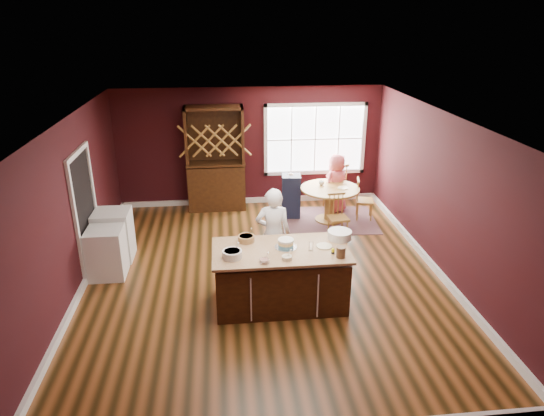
{
  "coord_description": "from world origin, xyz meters",
  "views": [
    {
      "loc": [
        -0.64,
        -7.27,
        4.16
      ],
      "look_at": [
        0.18,
        0.46,
        1.05
      ],
      "focal_mm": 32.0,
      "sensor_mm": 36.0,
      "label": 1
    }
  ],
  "objects_px": {
    "toddler": "(293,181)",
    "dryer": "(114,235)",
    "chair_north": "(335,185)",
    "chair_east": "(365,199)",
    "hutch": "(216,159)",
    "kitchen_island": "(280,278)",
    "chair_south": "(338,216)",
    "dining_table": "(330,197)",
    "seated_woman": "(336,184)",
    "high_chair": "(291,195)",
    "layer_cake": "(286,243)",
    "washer": "(107,253)",
    "baker": "(273,234)"
  },
  "relations": [
    {
      "from": "hutch",
      "to": "layer_cake",
      "type": "bearing_deg",
      "value": -75.57
    },
    {
      "from": "toddler",
      "to": "dining_table",
      "type": "bearing_deg",
      "value": -25.02
    },
    {
      "from": "chair_south",
      "to": "chair_north",
      "type": "relative_size",
      "value": 0.85
    },
    {
      "from": "chair_south",
      "to": "dryer",
      "type": "bearing_deg",
      "value": -179.64
    },
    {
      "from": "baker",
      "to": "washer",
      "type": "distance_m",
      "value": 2.83
    },
    {
      "from": "seated_woman",
      "to": "hutch",
      "type": "relative_size",
      "value": 0.57
    },
    {
      "from": "chair_east",
      "to": "washer",
      "type": "relative_size",
      "value": 1.07
    },
    {
      "from": "seated_woman",
      "to": "washer",
      "type": "bearing_deg",
      "value": -5.18
    },
    {
      "from": "chair_east",
      "to": "washer",
      "type": "xyz_separation_m",
      "value": [
        -5.03,
        -1.97,
        -0.03
      ]
    },
    {
      "from": "layer_cake",
      "to": "hutch",
      "type": "bearing_deg",
      "value": 104.43
    },
    {
      "from": "baker",
      "to": "toddler",
      "type": "relative_size",
      "value": 6.15
    },
    {
      "from": "chair_east",
      "to": "chair_north",
      "type": "relative_size",
      "value": 0.86
    },
    {
      "from": "chair_east",
      "to": "dining_table",
      "type": "bearing_deg",
      "value": 104.77
    },
    {
      "from": "layer_cake",
      "to": "seated_woman",
      "type": "bearing_deg",
      "value": 65.5
    },
    {
      "from": "chair_south",
      "to": "dining_table",
      "type": "bearing_deg",
      "value": 83.53
    },
    {
      "from": "chair_south",
      "to": "chair_north",
      "type": "xyz_separation_m",
      "value": [
        0.3,
        1.63,
        0.08
      ]
    },
    {
      "from": "high_chair",
      "to": "toddler",
      "type": "distance_m",
      "value": 0.32
    },
    {
      "from": "baker",
      "to": "seated_woman",
      "type": "height_order",
      "value": "baker"
    },
    {
      "from": "chair_north",
      "to": "dryer",
      "type": "bearing_deg",
      "value": -5.33
    },
    {
      "from": "toddler",
      "to": "hutch",
      "type": "xyz_separation_m",
      "value": [
        -1.65,
        0.65,
        0.36
      ]
    },
    {
      "from": "washer",
      "to": "dryer",
      "type": "distance_m",
      "value": 0.64
    },
    {
      "from": "high_chair",
      "to": "hutch",
      "type": "bearing_deg",
      "value": 164.06
    },
    {
      "from": "kitchen_island",
      "to": "chair_north",
      "type": "height_order",
      "value": "chair_north"
    },
    {
      "from": "seated_woman",
      "to": "toddler",
      "type": "bearing_deg",
      "value": -25.87
    },
    {
      "from": "toddler",
      "to": "washer",
      "type": "xyz_separation_m",
      "value": [
        -3.5,
        -2.29,
        -0.38
      ]
    },
    {
      "from": "chair_south",
      "to": "high_chair",
      "type": "height_order",
      "value": "high_chair"
    },
    {
      "from": "chair_east",
      "to": "hutch",
      "type": "relative_size",
      "value": 0.39
    },
    {
      "from": "layer_cake",
      "to": "chair_east",
      "type": "distance_m",
      "value": 3.78
    },
    {
      "from": "chair_east",
      "to": "chair_north",
      "type": "xyz_separation_m",
      "value": [
        -0.49,
        0.75,
        0.07
      ]
    },
    {
      "from": "chair_east",
      "to": "dryer",
      "type": "relative_size",
      "value": 0.99
    },
    {
      "from": "dining_table",
      "to": "toddler",
      "type": "xyz_separation_m",
      "value": [
        -0.75,
        0.35,
        0.28
      ]
    },
    {
      "from": "dining_table",
      "to": "toddler",
      "type": "distance_m",
      "value": 0.87
    },
    {
      "from": "hutch",
      "to": "dryer",
      "type": "relative_size",
      "value": 2.55
    },
    {
      "from": "dining_table",
      "to": "chair_east",
      "type": "relative_size",
      "value": 1.38
    },
    {
      "from": "kitchen_island",
      "to": "chair_south",
      "type": "bearing_deg",
      "value": 57.48
    },
    {
      "from": "toddler",
      "to": "hutch",
      "type": "bearing_deg",
      "value": 158.43
    },
    {
      "from": "seated_woman",
      "to": "toddler",
      "type": "relative_size",
      "value": 5.17
    },
    {
      "from": "seated_woman",
      "to": "chair_north",
      "type": "bearing_deg",
      "value": -131.47
    },
    {
      "from": "chair_north",
      "to": "chair_east",
      "type": "bearing_deg",
      "value": 93.16
    },
    {
      "from": "layer_cake",
      "to": "chair_east",
      "type": "relative_size",
      "value": 0.37
    },
    {
      "from": "layer_cake",
      "to": "washer",
      "type": "xyz_separation_m",
      "value": [
        -2.89,
        1.1,
        -0.56
      ]
    },
    {
      "from": "hutch",
      "to": "dining_table",
      "type": "bearing_deg",
      "value": -22.67
    },
    {
      "from": "dining_table",
      "to": "layer_cake",
      "type": "xyz_separation_m",
      "value": [
        -1.36,
        -3.04,
        0.45
      ]
    },
    {
      "from": "toddler",
      "to": "dryer",
      "type": "height_order",
      "value": "toddler"
    },
    {
      "from": "high_chair",
      "to": "chair_north",
      "type": "bearing_deg",
      "value": 29.15
    },
    {
      "from": "layer_cake",
      "to": "chair_east",
      "type": "height_order",
      "value": "layer_cake"
    },
    {
      "from": "kitchen_island",
      "to": "high_chair",
      "type": "distance_m",
      "value": 3.49
    },
    {
      "from": "kitchen_island",
      "to": "high_chair",
      "type": "xyz_separation_m",
      "value": [
        0.66,
        3.43,
        0.06
      ]
    },
    {
      "from": "layer_cake",
      "to": "seated_woman",
      "type": "xyz_separation_m",
      "value": [
        1.61,
        3.52,
        -0.32
      ]
    },
    {
      "from": "layer_cake",
      "to": "seated_woman",
      "type": "relative_size",
      "value": 0.25
    }
  ]
}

